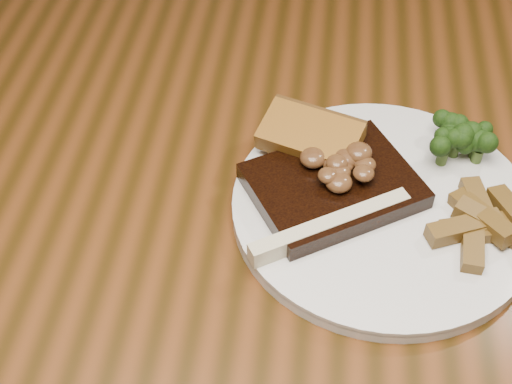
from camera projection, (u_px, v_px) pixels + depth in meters
dining_table at (265, 270)px, 0.78m from camera, size 1.60×0.90×0.75m
chair_far at (382, 73)px, 1.29m from camera, size 0.46×0.46×0.89m
plate at (382, 209)px, 0.70m from camera, size 0.36×0.36×0.01m
steak at (333, 187)px, 0.70m from camera, size 0.19×0.18×0.02m
steak_bone at (330, 230)px, 0.67m from camera, size 0.15×0.10×0.02m
mushroom_pile at (338, 169)px, 0.68m from camera, size 0.08×0.08×0.03m
garlic_bread at (309, 150)px, 0.74m from camera, size 0.11×0.08×0.02m
potato_wedges at (471, 216)px, 0.67m from camera, size 0.10×0.10×0.02m
broccoli_cluster at (457, 141)px, 0.73m from camera, size 0.07×0.07×0.04m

